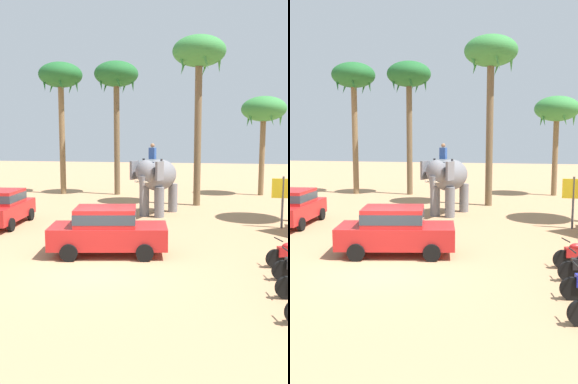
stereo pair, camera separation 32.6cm
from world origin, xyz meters
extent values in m
plane|color=tan|center=(0.00, 0.00, 0.00)|extent=(120.00, 120.00, 0.00)
cube|color=red|center=(-0.12, 1.55, 0.68)|extent=(4.37, 2.53, 0.76)
cube|color=red|center=(-0.22, 1.53, 1.38)|extent=(2.38, 1.97, 0.64)
cube|color=#2D3842|center=(-0.22, 1.53, 1.38)|extent=(2.41, 1.99, 0.35)
cylinder|color=black|center=(0.94, 2.65, 0.30)|extent=(0.62, 0.30, 0.60)
cylinder|color=black|center=(1.30, 0.99, 0.30)|extent=(0.62, 0.30, 0.60)
cylinder|color=black|center=(-1.54, 2.11, 0.30)|extent=(0.62, 0.30, 0.60)
cylinder|color=black|center=(-1.18, 0.45, 0.30)|extent=(0.62, 0.30, 0.60)
cube|color=red|center=(-6.49, 5.25, 0.68)|extent=(2.28, 4.30, 0.76)
cube|color=red|center=(-6.47, 5.15, 1.38)|extent=(1.85, 2.30, 0.64)
cube|color=#2D3842|center=(-6.47, 5.15, 1.38)|extent=(1.87, 2.33, 0.35)
cylinder|color=black|center=(-7.51, 6.38, 0.30)|extent=(0.27, 0.62, 0.60)
cylinder|color=black|center=(-5.83, 6.63, 0.30)|extent=(0.27, 0.62, 0.60)
cylinder|color=black|center=(-5.46, 4.12, 0.30)|extent=(0.27, 0.62, 0.60)
ellipsoid|color=slate|center=(0.23, 9.78, 2.15)|extent=(2.32, 3.40, 1.70)
cylinder|color=slate|center=(0.42, 8.77, 0.80)|extent=(0.52, 0.52, 1.60)
cylinder|color=slate|center=(-0.43, 8.99, 0.80)|extent=(0.52, 0.52, 1.60)
cylinder|color=slate|center=(0.88, 10.57, 0.80)|extent=(0.52, 0.52, 1.60)
cylinder|color=slate|center=(0.03, 10.79, 0.80)|extent=(0.52, 0.52, 1.60)
ellipsoid|color=slate|center=(-0.18, 8.20, 2.45)|extent=(1.31, 1.24, 1.20)
cube|color=slate|center=(0.54, 8.12, 2.50)|extent=(0.31, 0.80, 0.96)
cube|color=slate|center=(-0.85, 8.48, 2.50)|extent=(0.31, 0.80, 0.96)
cone|color=slate|center=(-0.29, 7.77, 1.45)|extent=(0.44, 0.44, 1.60)
cone|color=beige|center=(-0.03, 7.75, 1.95)|extent=(0.26, 0.57, 0.21)
cone|color=beige|center=(-0.53, 7.88, 1.95)|extent=(0.26, 0.57, 0.21)
cube|color=#2D519E|center=(0.01, 8.96, 3.35)|extent=(0.39, 0.32, 0.60)
sphere|color=#8E6647|center=(0.01, 8.96, 3.77)|extent=(0.22, 0.22, 0.22)
cylinder|color=#333338|center=(0.52, 8.83, 2.80)|extent=(0.12, 0.12, 0.55)
cylinder|color=#333338|center=(-0.49, 9.08, 2.80)|extent=(0.12, 0.12, 0.55)
cylinder|color=black|center=(5.52, -1.37, 0.30)|extent=(0.61, 0.22, 0.60)
cylinder|color=black|center=(5.61, -1.36, 0.92)|extent=(0.15, 0.55, 0.04)
cylinder|color=black|center=(5.57, 0.03, 0.30)|extent=(0.61, 0.24, 0.60)
cylinder|color=black|center=(5.66, 0.05, 0.92)|extent=(0.17, 0.54, 0.04)
cylinder|color=black|center=(5.50, 1.22, 0.30)|extent=(0.60, 0.31, 0.60)
ellipsoid|color=red|center=(5.92, 1.38, 0.70)|extent=(0.50, 0.38, 0.20)
cylinder|color=black|center=(5.58, 1.25, 0.92)|extent=(0.24, 0.53, 0.04)
cylinder|color=brown|center=(-4.23, 16.99, 4.30)|extent=(0.42, 0.42, 8.60)
ellipsoid|color=#1E5B28|center=(-4.23, 16.99, 8.80)|extent=(3.20, 3.20, 1.80)
cone|color=#1E5B28|center=(-3.03, 16.99, 8.30)|extent=(0.40, 0.92, 1.64)
cone|color=#1E5B28|center=(-3.86, 18.13, 8.30)|extent=(0.91, 0.57, 1.67)
cone|color=#1E5B28|center=(-5.20, 17.69, 8.30)|extent=(0.73, 0.83, 1.69)
cone|color=#1E5B28|center=(-5.20, 16.28, 8.30)|extent=(0.73, 0.83, 1.69)
cone|color=#1E5B28|center=(-3.86, 15.85, 8.30)|extent=(0.91, 0.57, 1.67)
cylinder|color=brown|center=(-8.33, 16.49, 4.30)|extent=(0.42, 0.42, 8.60)
ellipsoid|color=#1E5B28|center=(-8.33, 16.49, 8.80)|extent=(3.20, 3.20, 1.80)
cone|color=#1E5B28|center=(-7.13, 16.49, 8.30)|extent=(0.40, 0.92, 1.64)
cone|color=#1E5B28|center=(-7.96, 17.63, 8.30)|extent=(0.91, 0.57, 1.67)
cone|color=#1E5B28|center=(-9.31, 17.20, 8.30)|extent=(0.73, 0.83, 1.69)
cone|color=#1E5B28|center=(-9.31, 15.79, 8.30)|extent=(0.73, 0.83, 1.69)
cone|color=#1E5B28|center=(-7.96, 15.35, 8.30)|extent=(0.91, 0.57, 1.67)
cylinder|color=brown|center=(2.02, 13.15, 4.56)|extent=(0.43, 0.43, 9.12)
ellipsoid|color=#337A38|center=(2.02, 13.15, 9.32)|extent=(3.20, 3.20, 1.80)
cone|color=#337A38|center=(3.22, 13.15, 8.82)|extent=(0.40, 0.92, 1.64)
cone|color=#337A38|center=(2.39, 14.29, 8.82)|extent=(0.91, 0.57, 1.67)
cone|color=#337A38|center=(1.05, 13.86, 8.82)|extent=(0.73, 0.83, 1.69)
cone|color=#337A38|center=(1.05, 12.45, 8.82)|extent=(0.73, 0.83, 1.69)
cone|color=#337A38|center=(2.39, 12.01, 8.82)|extent=(0.91, 0.57, 1.67)
cylinder|color=brown|center=(6.28, 18.87, 3.05)|extent=(0.39, 0.39, 6.09)
ellipsoid|color=#337A38|center=(6.28, 18.87, 6.29)|extent=(3.20, 3.20, 1.80)
cone|color=#337A38|center=(7.48, 18.87, 5.79)|extent=(0.40, 0.92, 1.64)
cone|color=#337A38|center=(6.65, 20.01, 5.79)|extent=(0.91, 0.57, 1.67)
cone|color=#337A38|center=(5.30, 19.57, 5.79)|extent=(0.73, 0.83, 1.69)
cone|color=#337A38|center=(5.30, 18.16, 5.79)|extent=(0.73, 0.83, 1.69)
cone|color=#337A38|center=(6.65, 17.73, 5.79)|extent=(0.91, 0.57, 1.67)
cylinder|color=#4C4C51|center=(6.42, 7.38, 1.20)|extent=(0.10, 0.10, 2.40)
cube|color=yellow|center=(6.42, 7.38, 1.85)|extent=(1.00, 0.08, 0.90)
camera|label=1|loc=(4.03, -11.73, 4.03)|focal=37.47mm
camera|label=2|loc=(4.34, -11.65, 4.03)|focal=37.47mm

